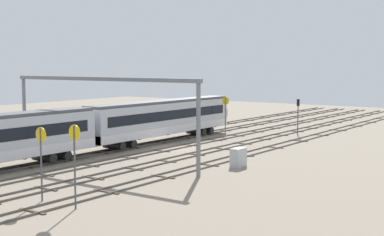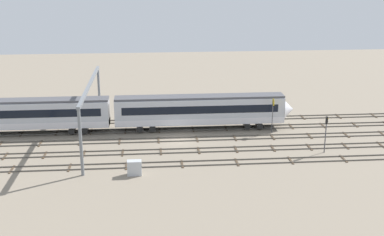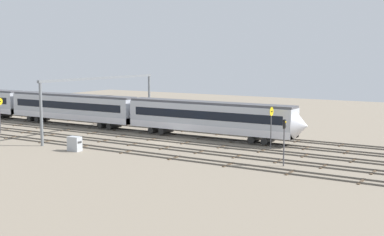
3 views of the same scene
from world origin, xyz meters
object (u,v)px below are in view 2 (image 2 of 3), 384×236
at_px(overhead_gantry, 90,96).
at_px(train, 26,116).
at_px(speed_sign_mid_trackside, 273,110).
at_px(signal_light_trackside_departure, 326,129).
at_px(relay_cabinet, 134,168).

bearing_deg(overhead_gantry, train, 155.96).
xyz_separation_m(speed_sign_mid_trackside, signal_light_trackside_departure, (4.79, -8.14, -0.26)).
relative_size(train, overhead_gantry, 3.29).
distance_m(signal_light_trackside_departure, relay_cabinet, 24.35).
bearing_deg(speed_sign_mid_trackside, train, 175.78).
distance_m(train, speed_sign_mid_trackside, 34.27).
relative_size(overhead_gantry, signal_light_trackside_departure, 4.83).
bearing_deg(speed_sign_mid_trackside, overhead_gantry, -176.09).
height_order(overhead_gantry, speed_sign_mid_trackside, overhead_gantry).
relative_size(overhead_gantry, relay_cabinet, 13.40).
relative_size(speed_sign_mid_trackside, relay_cabinet, 2.93).
distance_m(overhead_gantry, relay_cabinet, 14.01).
distance_m(train, overhead_gantry, 10.97).
height_order(overhead_gantry, signal_light_trackside_departure, overhead_gantry).
xyz_separation_m(train, relay_cabinet, (15.24, -15.72, -1.80)).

